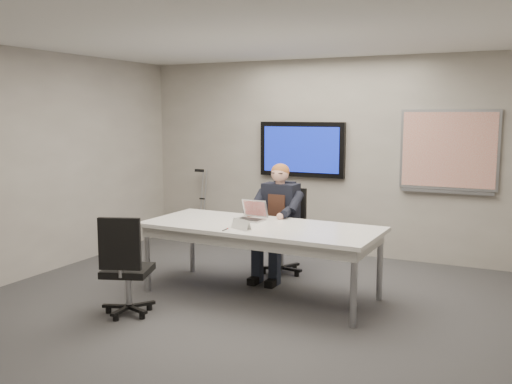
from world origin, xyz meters
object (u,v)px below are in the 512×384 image
at_px(conference_table, 261,233).
at_px(seated_person, 275,233).
at_px(office_chair_far, 283,247).
at_px(laptop, 252,215).
at_px(office_chair_near, 127,284).

relative_size(conference_table, seated_person, 1.87).
xyz_separation_m(office_chair_far, laptop, (-0.09, -0.73, 0.52)).
xyz_separation_m(office_chair_near, seated_person, (0.80, 1.86, 0.25)).
distance_m(office_chair_near, laptop, 1.65).
distance_m(office_chair_far, office_chair_near, 2.27).
bearing_deg(office_chair_far, seated_person, -83.15).
xyz_separation_m(office_chair_far, seated_person, (-0.01, -0.26, 0.23)).
distance_m(conference_table, office_chair_near, 1.54).
height_order(conference_table, seated_person, seated_person).
xyz_separation_m(office_chair_near, laptop, (0.72, 1.39, 0.54)).
height_order(conference_table, office_chair_far, office_chair_far).
bearing_deg(conference_table, seated_person, 103.10).
xyz_separation_m(conference_table, office_chair_far, (-0.14, 0.96, -0.38)).
xyz_separation_m(office_chair_far, office_chair_near, (-0.80, -2.12, -0.02)).
bearing_deg(laptop, seated_person, 84.04).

